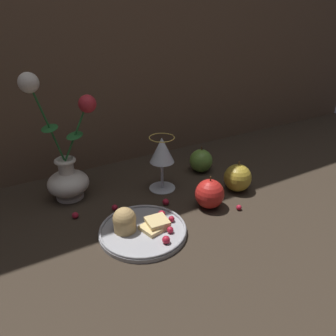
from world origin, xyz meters
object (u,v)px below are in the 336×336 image
Objects in this scene: wine_glass at (162,152)px; apple_near_glass at (201,161)px; plate_with_pastries at (139,228)px; vase at (66,168)px; apple_at_table_edge at (209,194)px; apple_beside_vase at (238,178)px.

apple_near_glass is (0.16, 0.04, -0.08)m from wine_glass.
wine_glass reaches higher than plate_with_pastries.
vase reaches higher than apple_near_glass.
plate_with_pastries is at bearing -68.72° from vase.
wine_glass is at bearing 111.75° from apple_at_table_edge.
apple_near_glass is (0.31, 0.20, 0.02)m from plate_with_pastries.
apple_at_table_edge is (-0.12, -0.03, -0.00)m from apple_beside_vase.
vase is at bearing 111.28° from plate_with_pastries.
wine_glass reaches higher than apple_beside_vase.
apple_beside_vase is 1.07× the size of apple_near_glass.
apple_at_table_edge is (0.31, -0.23, -0.05)m from vase.
apple_near_glass is at bearing -6.89° from vase.
apple_at_table_edge is at bearing -165.61° from apple_beside_vase.
vase is 3.78× the size of apple_beside_vase.
vase is 0.26m from wine_glass.
wine_glass reaches higher than apple_at_table_edge.
apple_beside_vase is at bearing -32.77° from wine_glass.
apple_at_table_edge is at bearing 3.38° from plate_with_pastries.
plate_with_pastries is (0.10, -0.25, -0.08)m from vase.
plate_with_pastries is at bearing -133.05° from wine_glass.
apple_near_glass is at bearing 60.83° from apple_at_table_edge.
apple_near_glass is (-0.02, 0.15, -0.00)m from apple_beside_vase.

